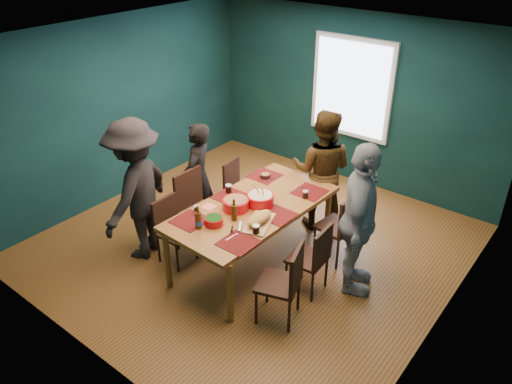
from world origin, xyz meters
TOP-DOWN VIEW (x-y plane):
  - room at (0.00, 0.27)m, footprint 5.01×5.01m
  - dining_table at (0.24, -0.30)m, footprint 1.18×2.22m
  - chair_left_far at (-0.64, 0.45)m, footprint 0.43×0.43m
  - chair_left_mid at (-0.63, -0.42)m, footprint 0.48×0.48m
  - chair_left_near at (-0.60, -0.88)m, footprint 0.39×0.39m
  - chair_right_far at (1.10, 0.41)m, footprint 0.49×0.49m
  - chair_right_mid at (1.15, -0.32)m, footprint 0.43×0.43m
  - chair_right_near at (1.17, -0.90)m, footprint 0.54×0.54m
  - person_far_left at (-0.87, -0.09)m, footprint 0.54×0.66m
  - person_back at (0.43, 0.97)m, footprint 1.01×0.91m
  - person_right at (1.48, 0.03)m, footprint 0.86×1.18m
  - person_near_left at (-1.01, -1.03)m, footprint 1.01×1.35m
  - bowl_salad at (0.13, -0.48)m, footprint 0.32×0.32m
  - bowl_dumpling at (0.29, -0.22)m, footprint 0.33×0.33m
  - bowl_herbs at (0.15, -0.90)m, footprint 0.22×0.22m
  - cutting_board at (0.55, -0.57)m, footprint 0.40×0.63m
  - small_bowl at (-0.08, 0.37)m, footprint 0.14×0.14m
  - beer_bottle_a at (0.07, -1.06)m, footprint 0.08×0.08m
  - beer_bottle_b at (0.27, -0.68)m, footprint 0.07×0.07m
  - cola_glass_a at (-0.18, -0.83)m, footprint 0.06×0.06m
  - cola_glass_b at (0.65, -0.76)m, footprint 0.08×0.08m
  - cola_glass_c at (0.64, 0.25)m, footprint 0.07×0.07m
  - cola_glass_d at (-0.20, -0.24)m, footprint 0.08×0.08m
  - napkin_a at (0.58, -0.29)m, footprint 0.19×0.19m
  - napkin_b at (-0.15, -0.65)m, footprint 0.16×0.16m
  - napkin_c at (0.60, -0.98)m, footprint 0.19×0.19m

SIDE VIEW (x-z plane):
  - chair_left_far at x=-0.64m, z-range 0.07..0.93m
  - chair_left_near at x=-0.60m, z-range 0.07..0.93m
  - chair_right_mid at x=1.15m, z-range 0.07..0.96m
  - chair_right_near at x=1.17m, z-range 0.08..1.03m
  - chair_right_far at x=1.10m, z-range 0.08..1.03m
  - chair_left_mid at x=-0.63m, z-range 0.08..1.11m
  - dining_table at x=0.24m, z-range 0.34..1.16m
  - person_far_left at x=-0.87m, z-range 0.00..1.54m
  - napkin_c at x=0.60m, z-range 0.83..0.83m
  - napkin_a at x=0.58m, z-range 0.83..0.83m
  - napkin_b at x=-0.15m, z-range 0.83..0.83m
  - small_bowl at x=-0.08m, z-range 0.83..0.89m
  - person_back at x=0.43m, z-range 0.00..1.72m
  - cola_glass_a at x=-0.18m, z-range 0.83..0.92m
  - bowl_herbs at x=0.15m, z-range 0.83..0.93m
  - cola_glass_c at x=0.64m, z-range 0.83..0.93m
  - cola_glass_d at x=-0.20m, z-range 0.83..0.94m
  - cutting_board at x=0.55m, z-range 0.82..0.96m
  - cola_glass_b at x=0.65m, z-range 0.83..0.95m
  - bowl_salad at x=0.13m, z-range 0.83..0.96m
  - bowl_dumpling at x=0.29m, z-range 0.75..1.05m
  - person_near_left at x=-1.01m, z-range 0.00..1.85m
  - person_right at x=1.48m, z-range 0.00..1.86m
  - beer_bottle_a at x=0.07m, z-range 0.79..1.07m
  - beer_bottle_b at x=0.27m, z-range 0.80..1.07m
  - room at x=0.00m, z-range 0.01..2.73m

